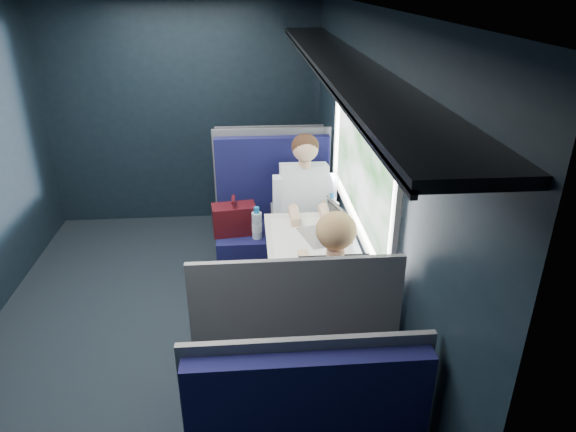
{
  "coord_description": "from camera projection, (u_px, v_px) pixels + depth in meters",
  "views": [
    {
      "loc": [
        0.64,
        -3.2,
        2.45
      ],
      "look_at": [
        0.9,
        0.0,
        0.95
      ],
      "focal_mm": 32.0,
      "sensor_mm": 36.0,
      "label": 1
    }
  ],
  "objects": [
    {
      "name": "ground",
      "position": [
        170.0,
        334.0,
        3.88
      ],
      "size": [
        2.8,
        4.2,
        0.01
      ],
      "primitive_type": "cube",
      "color": "black"
    },
    {
      "name": "room_shell",
      "position": [
        151.0,
        146.0,
        3.25
      ],
      "size": [
        3.0,
        4.4,
        2.4
      ],
      "color": "black",
      "rests_on": "ground"
    },
    {
      "name": "table",
      "position": [
        306.0,
        252.0,
        3.67
      ],
      "size": [
        0.62,
        1.0,
        0.74
      ],
      "color": "#54565E",
      "rests_on": "ground"
    },
    {
      "name": "seat_bay_near",
      "position": [
        272.0,
        229.0,
        4.54
      ],
      "size": [
        1.06,
        0.62,
        1.26
      ],
      "color": "#0C0C34",
      "rests_on": "ground"
    },
    {
      "name": "seat_bay_far",
      "position": [
        292.0,
        363.0,
        2.98
      ],
      "size": [
        1.04,
        0.62,
        1.26
      ],
      "color": "#0C0C34",
      "rests_on": "ground"
    },
    {
      "name": "seat_row_front",
      "position": [
        269.0,
        190.0,
        5.39
      ],
      "size": [
        1.04,
        0.51,
        1.16
      ],
      "color": "#0C0C34",
      "rests_on": "ground"
    },
    {
      "name": "man",
      "position": [
        305.0,
        205.0,
        4.29
      ],
      "size": [
        0.53,
        0.56,
        1.32
      ],
      "color": "black",
      "rests_on": "ground"
    },
    {
      "name": "woman",
      "position": [
        332.0,
        300.0,
        3.01
      ],
      "size": [
        0.53,
        0.56,
        1.32
      ],
      "color": "black",
      "rests_on": "ground"
    },
    {
      "name": "papers",
      "position": [
        316.0,
        244.0,
        3.6
      ],
      "size": [
        0.61,
        0.88,
        0.01
      ],
      "primitive_type": "cube",
      "rotation": [
        0.0,
        0.0,
        -0.01
      ],
      "color": "white",
      "rests_on": "table"
    },
    {
      "name": "laptop",
      "position": [
        330.0,
        228.0,
        3.68
      ],
      "size": [
        0.35,
        0.41,
        0.26
      ],
      "color": "silver",
      "rests_on": "table"
    },
    {
      "name": "bottle_small",
      "position": [
        332.0,
        207.0,
        3.96
      ],
      "size": [
        0.06,
        0.06,
        0.21
      ],
      "color": "silver",
      "rests_on": "table"
    },
    {
      "name": "cup",
      "position": [
        334.0,
        209.0,
        4.04
      ],
      "size": [
        0.08,
        0.08,
        0.1
      ],
      "primitive_type": "cylinder",
      "color": "white",
      "rests_on": "table"
    }
  ]
}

